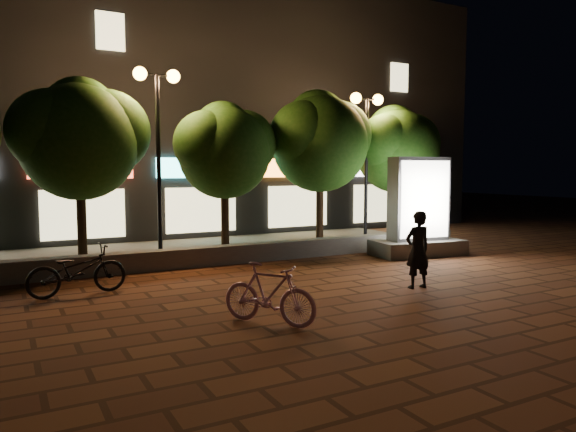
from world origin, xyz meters
TOP-DOWN VIEW (x-y plane):
  - ground at (0.00, 0.00)m, footprint 80.00×80.00m
  - retaining_wall at (0.00, 4.00)m, footprint 16.00×0.45m
  - sidewalk at (0.00, 6.50)m, footprint 16.00×5.00m
  - building_block at (-0.01, 12.99)m, footprint 28.00×8.12m
  - tree_left at (-3.45, 5.46)m, footprint 3.60×3.00m
  - tree_mid at (0.55, 5.46)m, footprint 3.24×2.70m
  - tree_right at (3.86, 5.46)m, footprint 3.72×3.10m
  - tree_far_right at (7.05, 5.46)m, footprint 3.48×2.90m
  - street_lamp_left at (-1.50, 5.20)m, footprint 1.26×0.36m
  - street_lamp_right at (5.50, 5.20)m, footprint 1.26×0.36m
  - ad_kiosk at (5.56, 2.68)m, footprint 2.84×1.68m
  - scooter_pink at (-1.52, -1.61)m, footprint 1.36×1.67m
  - rider at (2.46, -0.72)m, footprint 0.63×0.44m
  - scooter_parked at (-4.03, 2.06)m, footprint 1.99×0.86m

SIDE VIEW (x-z plane):
  - ground at x=0.00m, z-range 0.00..0.00m
  - sidewalk at x=0.00m, z-range 0.00..0.08m
  - retaining_wall at x=0.00m, z-range 0.00..0.50m
  - scooter_parked at x=-4.03m, z-range 0.00..1.02m
  - scooter_pink at x=-1.52m, z-range 0.00..1.02m
  - rider at x=2.46m, z-range 0.00..1.67m
  - ad_kiosk at x=5.56m, z-range -0.28..2.63m
  - tree_mid at x=0.55m, z-range 0.97..5.47m
  - tree_far_right at x=7.05m, z-range 0.99..5.75m
  - tree_left at x=-3.45m, z-range 1.00..5.89m
  - tree_right at x=3.86m, z-range 1.03..6.10m
  - street_lamp_right at x=5.50m, z-range 1.40..6.38m
  - street_lamp_left at x=-1.50m, z-range 1.44..6.62m
  - building_block at x=-0.01m, z-range -0.65..10.65m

